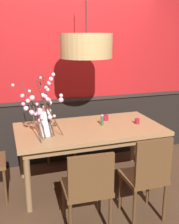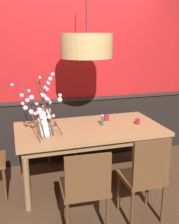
% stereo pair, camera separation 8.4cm
% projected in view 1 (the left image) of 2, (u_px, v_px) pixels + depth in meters
% --- Properties ---
extents(ground_plane, '(24.00, 24.00, 0.00)m').
position_uv_depth(ground_plane, '(90.00, 181.00, 3.61)').
color(ground_plane, '#4C3321').
extents(back_wall, '(4.56, 0.14, 2.68)m').
position_uv_depth(back_wall, '(73.00, 74.00, 3.96)').
color(back_wall, black).
rests_on(back_wall, ground).
extents(dining_table, '(1.84, 0.97, 0.76)m').
position_uv_depth(dining_table, '(90.00, 133.00, 3.42)').
color(dining_table, '#997047').
rests_on(dining_table, ground).
extents(chair_near_side_left, '(0.47, 0.45, 0.87)m').
position_uv_depth(chair_near_side_left, '(88.00, 186.00, 2.56)').
color(chair_near_side_left, brown).
rests_on(chair_near_side_left, ground).
extents(chair_near_side_right, '(0.41, 0.40, 0.94)m').
position_uv_depth(chair_near_side_right, '(147.00, 174.00, 2.73)').
color(chair_near_side_right, brown).
rests_on(chair_near_side_right, ground).
extents(chair_far_side_left, '(0.49, 0.47, 0.92)m').
position_uv_depth(chair_far_side_left, '(59.00, 126.00, 4.20)').
color(chair_far_side_left, brown).
rests_on(chair_far_side_left, ground).
extents(vase_with_blossoms, '(0.54, 0.43, 0.74)m').
position_uv_depth(vase_with_blossoms, '(44.00, 118.00, 3.05)').
color(vase_with_blossoms, silver).
rests_on(vase_with_blossoms, dining_table).
extents(candle_holder_nearer_center, '(0.08, 0.08, 0.07)m').
position_uv_depth(candle_holder_nearer_center, '(105.00, 118.00, 3.68)').
color(candle_holder_nearer_center, maroon).
rests_on(candle_holder_nearer_center, dining_table).
extents(candle_holder_nearer_edge, '(0.07, 0.07, 0.07)m').
position_uv_depth(candle_holder_nearer_edge, '(137.00, 121.00, 3.53)').
color(candle_holder_nearer_edge, maroon).
rests_on(candle_holder_nearer_edge, dining_table).
extents(condiment_bottle, '(0.04, 0.04, 0.14)m').
position_uv_depth(condiment_bottle, '(102.00, 120.00, 3.47)').
color(condiment_bottle, '#2D5633').
rests_on(condiment_bottle, dining_table).
extents(pendant_lamp, '(0.62, 0.62, 1.06)m').
position_uv_depth(pendant_lamp, '(86.00, 46.00, 3.18)').
color(pendant_lamp, tan).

